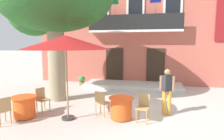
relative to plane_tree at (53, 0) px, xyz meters
The scene contains 13 objects.
ground_plane 5.84m from the plane_tree, 10.28° to the right, with size 120.00×120.00×0.00m, color beige.
building_facade 7.11m from the plane_tree, 63.33° to the left, with size 13.00×5.09×7.50m.
entrance_step_platform 6.35m from the plane_tree, 46.53° to the left, with size 5.69×1.97×0.25m, color silver.
plane_tree is the anchor object (origin of this frame).
cafe_table_near_tree 5.59m from the plane_tree, 27.84° to the right, with size 0.86×0.86×0.76m.
cafe_chair_near_tree_0 5.03m from the plane_tree, 32.49° to the right, with size 0.49×0.49×0.91m.
cafe_chair_near_tree_1 5.99m from the plane_tree, 23.96° to the right, with size 0.46×0.46×0.91m.
cafe_table_middle 4.74m from the plane_tree, 89.66° to the right, with size 0.86×0.86×0.76m.
cafe_chair_middle_0 4.31m from the plane_tree, 80.79° to the right, with size 0.53×0.53×0.91m.
cafe_chair_middle_1 5.04m from the plane_tree, 93.78° to the right, with size 0.52×0.52×0.91m.
cafe_umbrella 3.29m from the plane_tree, 54.37° to the right, with size 2.90×2.90×2.85m.
ground_planter_left 5.33m from the plane_tree, 90.39° to the left, with size 0.42×0.42×0.58m.
pedestrian_near_entrance 6.13m from the plane_tree, 11.97° to the right, with size 0.53×0.38×1.69m.
Camera 1 is at (0.79, -7.70, 2.58)m, focal length 32.20 mm.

